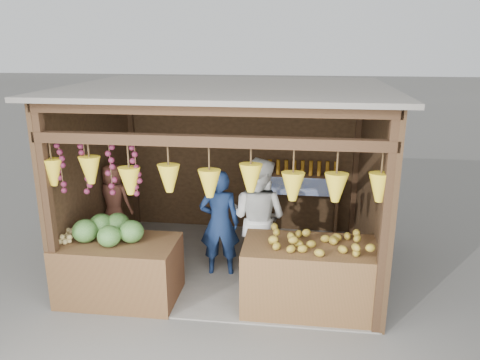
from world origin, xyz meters
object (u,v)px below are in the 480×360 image
object	(u,v)px
counter_left	(119,270)
counter_right	(309,277)
man_standing	(220,223)
woman_standing	(258,218)
vendor_seated	(114,200)

from	to	relation	value
counter_left	counter_right	bearing A→B (deg)	1.43
man_standing	counter_left	bearing A→B (deg)	28.53
counter_right	woman_standing	distance (m)	1.17
man_standing	woman_standing	bearing A→B (deg)	179.38
counter_right	vendor_seated	xyz separation A→B (m)	(-2.94, 1.16, 0.47)
man_standing	vendor_seated	bearing A→B (deg)	-19.70
counter_right	woman_standing	size ratio (longest dim) A/B	0.94
woman_standing	counter_right	bearing A→B (deg)	155.06
counter_left	man_standing	world-z (taller)	man_standing
counter_right	vendor_seated	bearing A→B (deg)	158.47
man_standing	woman_standing	world-z (taller)	woman_standing
counter_left	vendor_seated	bearing A→B (deg)	112.91
vendor_seated	woman_standing	bearing A→B (deg)	-175.48
counter_right	man_standing	distance (m)	1.51
counter_right	woman_standing	xyz separation A→B (m)	(-0.71, 0.83, 0.43)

